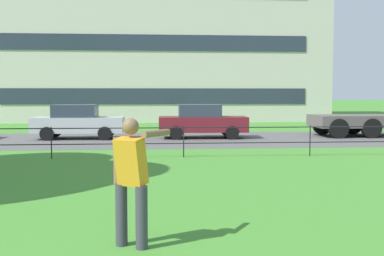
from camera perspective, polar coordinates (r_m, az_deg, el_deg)
street_strip at (r=21.72m, az=-7.55°, el=-1.36°), size 80.00×7.65×0.01m
park_fence at (r=15.55m, az=-8.61°, el=-1.04°), size 37.25×0.04×1.00m
person_thrower at (r=6.51m, az=-7.07°, el=-5.77°), size 0.77×0.68×1.72m
car_silver_right at (r=22.54m, az=-13.17°, el=0.74°), size 4.03×1.87×1.54m
car_maroon_far_left at (r=22.33m, az=1.16°, el=0.82°), size 4.04×1.90×1.54m
apartment_building_background at (r=41.22m, az=-4.35°, el=11.78°), size 25.46×13.73×15.18m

